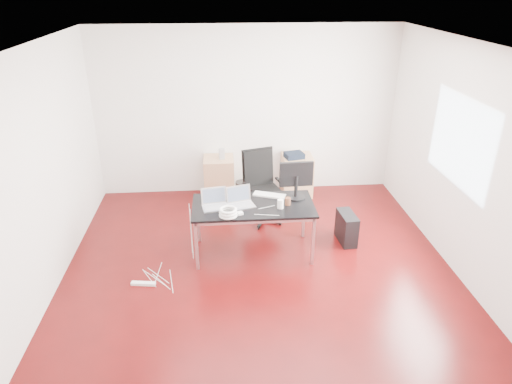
{
  "coord_description": "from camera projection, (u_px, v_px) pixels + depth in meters",
  "views": [
    {
      "loc": [
        -0.44,
        -4.91,
        3.44
      ],
      "look_at": [
        0.0,
        0.55,
        0.85
      ],
      "focal_mm": 32.0,
      "sensor_mm": 36.0,
      "label": 1
    }
  ],
  "objects": [
    {
      "name": "filing_cabinet_right",
      "position": [
        297.0,
        175.0,
        7.85
      ],
      "size": [
        0.5,
        0.5,
        0.7
      ],
      "primitive_type": "cube",
      "color": "tan",
      "rests_on": "ground"
    },
    {
      "name": "monitor",
      "position": [
        296.0,
        178.0,
        6.08
      ],
      "size": [
        0.45,
        0.26,
        0.51
      ],
      "rotation": [
        0.0,
        0.0,
        0.04
      ],
      "color": "black",
      "rests_on": "desk"
    },
    {
      "name": "power_adapter",
      "position": [
        240.0,
        213.0,
        5.75
      ],
      "size": [
        0.09,
        0.09,
        0.03
      ],
      "primitive_type": "cube",
      "rotation": [
        0.0,
        0.0,
        0.37
      ],
      "color": "white",
      "rests_on": "desk"
    },
    {
      "name": "pc_tower",
      "position": [
        347.0,
        228.0,
        6.47
      ],
      "size": [
        0.23,
        0.46,
        0.44
      ],
      "primitive_type": "cube",
      "rotation": [
        0.0,
        0.0,
        0.08
      ],
      "color": "black",
      "rests_on": "ground"
    },
    {
      "name": "keyboard",
      "position": [
        269.0,
        195.0,
        6.23
      ],
      "size": [
        0.46,
        0.29,
        0.02
      ],
      "primitive_type": "cube",
      "rotation": [
        0.0,
        0.0,
        -0.36
      ],
      "color": "white",
      "rests_on": "desk"
    },
    {
      "name": "navy_garment",
      "position": [
        294.0,
        155.0,
        7.61
      ],
      "size": [
        0.35,
        0.3,
        0.09
      ],
      "primitive_type": "cube",
      "rotation": [
        0.0,
        0.0,
        0.23
      ],
      "color": "black",
      "rests_on": "filing_cabinet_right"
    },
    {
      "name": "office_chair",
      "position": [
        261.0,
        183.0,
        6.94
      ],
      "size": [
        0.59,
        0.61,
        1.08
      ],
      "rotation": [
        0.0,
        0.0,
        0.29
      ],
      "color": "black",
      "rests_on": "ground"
    },
    {
      "name": "wastebasket",
      "position": [
        243.0,
        189.0,
        7.82
      ],
      "size": [
        0.24,
        0.24,
        0.28
      ],
      "primitive_type": "cylinder",
      "rotation": [
        0.0,
        0.0,
        0.01
      ],
      "color": "black",
      "rests_on": "ground"
    },
    {
      "name": "laptop_right",
      "position": [
        240.0,
        201.0,
        5.97
      ],
      "size": [
        0.39,
        0.34,
        0.23
      ],
      "rotation": [
        0.0,
        0.0,
        0.29
      ],
      "color": "silver",
      "rests_on": "desk"
    },
    {
      "name": "room_shell",
      "position": [
        263.0,
        169.0,
        5.34
      ],
      "size": [
        5.0,
        5.0,
        5.0
      ],
      "color": "#3B0607",
      "rests_on": "ground"
    },
    {
      "name": "desk",
      "position": [
        253.0,
        208.0,
        6.01
      ],
      "size": [
        1.6,
        0.8,
        0.73
      ],
      "color": "black",
      "rests_on": "ground"
    },
    {
      "name": "cup_brown",
      "position": [
        288.0,
        201.0,
        5.97
      ],
      "size": [
        0.1,
        0.1,
        0.1
      ],
      "primitive_type": "cylinder",
      "rotation": [
        0.0,
        0.0,
        -0.4
      ],
      "color": "brown",
      "rests_on": "desk"
    },
    {
      "name": "power_strip",
      "position": [
        143.0,
        284.0,
        5.62
      ],
      "size": [
        0.31,
        0.1,
        0.04
      ],
      "primitive_type": "cube",
      "rotation": [
        0.0,
        0.0,
        -0.14
      ],
      "color": "white",
      "rests_on": "ground"
    },
    {
      "name": "cup_white",
      "position": [
        280.0,
        204.0,
        5.88
      ],
      "size": [
        0.09,
        0.09,
        0.12
      ],
      "primitive_type": "cylinder",
      "rotation": [
        0.0,
        0.0,
        0.15
      ],
      "color": "white",
      "rests_on": "desk"
    },
    {
      "name": "cable_coil",
      "position": [
        228.0,
        212.0,
        5.68
      ],
      "size": [
        0.24,
        0.24,
        0.11
      ],
      "rotation": [
        0.0,
        0.0,
        0.03
      ],
      "color": "white",
      "rests_on": "desk"
    },
    {
      "name": "filing_cabinet_left",
      "position": [
        219.0,
        177.0,
        7.76
      ],
      "size": [
        0.5,
        0.5,
        0.7
      ],
      "primitive_type": "cube",
      "color": "tan",
      "rests_on": "ground"
    },
    {
      "name": "laptop_left",
      "position": [
        215.0,
        203.0,
        5.92
      ],
      "size": [
        0.37,
        0.31,
        0.23
      ],
      "rotation": [
        0.0,
        0.0,
        0.17
      ],
      "color": "silver",
      "rests_on": "desk"
    },
    {
      "name": "speaker",
      "position": [
        222.0,
        154.0,
        7.55
      ],
      "size": [
        0.1,
        0.09,
        0.18
      ],
      "primitive_type": "cube",
      "rotation": [
        0.0,
        0.0,
        0.14
      ],
      "color": "#9E9E9E",
      "rests_on": "filing_cabinet_left"
    }
  ]
}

